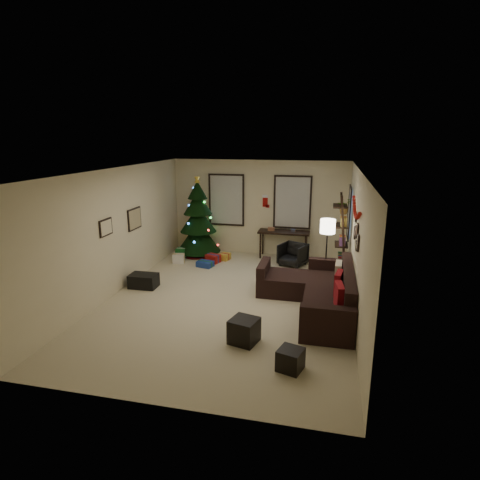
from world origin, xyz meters
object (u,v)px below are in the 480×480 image
(christmas_tree, at_px, (198,222))
(bookshelf, at_px, (342,239))
(sofa, at_px, (318,293))
(desk_chair, at_px, (293,255))
(desk, at_px, (284,234))

(christmas_tree, bearing_deg, bookshelf, -16.52)
(sofa, height_order, desk_chair, sofa)
(bookshelf, bearing_deg, christmas_tree, 163.48)
(bookshelf, bearing_deg, desk_chair, 147.47)
(bookshelf, bearing_deg, desk, 137.23)
(desk_chair, bearing_deg, christmas_tree, -165.69)
(desk, height_order, desk_chair, desk)
(desk, distance_m, desk_chair, 0.82)
(christmas_tree, relative_size, bookshelf, 1.13)
(christmas_tree, bearing_deg, desk_chair, -8.33)
(christmas_tree, distance_m, sofa, 4.60)
(sofa, distance_m, bookshelf, 1.94)
(desk, relative_size, bookshelf, 0.69)
(sofa, distance_m, desk_chair, 2.62)
(christmas_tree, distance_m, desk_chair, 2.86)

